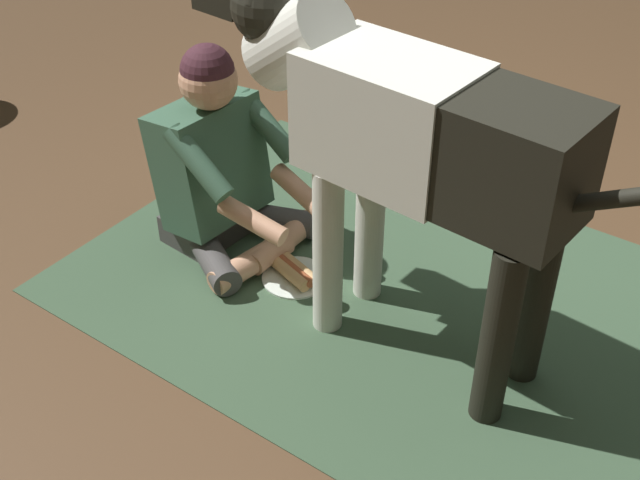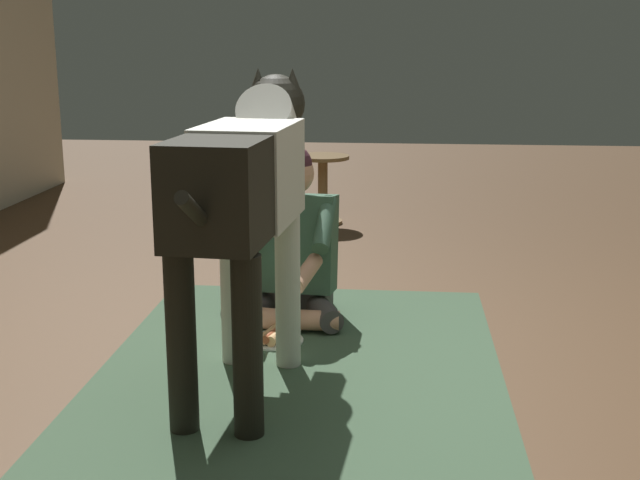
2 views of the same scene
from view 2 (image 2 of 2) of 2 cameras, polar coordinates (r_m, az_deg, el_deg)
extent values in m
plane|color=brown|center=(3.36, 2.37, -9.46)|extent=(15.08, 15.08, 0.00)
cube|color=#3B543B|center=(3.46, -1.34, -8.73)|extent=(2.24, 1.63, 0.01)
cube|color=#454242|center=(4.16, -1.67, -3.96)|extent=(0.27, 0.36, 0.12)
cylinder|color=#454242|center=(3.98, 0.06, -4.70)|extent=(0.41, 0.24, 0.11)
cylinder|color=tan|center=(3.85, -1.36, -5.42)|extent=(0.10, 0.36, 0.09)
cylinder|color=#454242|center=(4.04, -4.29, -4.45)|extent=(0.40, 0.29, 0.11)
cylinder|color=tan|center=(3.89, -3.82, -5.27)|extent=(0.15, 0.37, 0.09)
cube|color=#395D47|center=(4.05, -1.79, -0.16)|extent=(0.31, 0.42, 0.49)
cylinder|color=#395D47|center=(3.86, 0.33, 1.07)|extent=(0.30, 0.10, 0.24)
cylinder|color=tan|center=(3.72, -0.95, -2.26)|extent=(0.28, 0.13, 0.12)
cylinder|color=#395D47|center=(3.93, -4.71, 1.26)|extent=(0.30, 0.10, 0.24)
cylinder|color=tan|center=(3.77, -4.69, -2.07)|extent=(0.27, 0.09, 0.12)
sphere|color=tan|center=(3.95, -1.91, 4.56)|extent=(0.21, 0.21, 0.21)
sphere|color=#402029|center=(3.95, -1.92, 5.08)|extent=(0.19, 0.19, 0.19)
cylinder|color=silver|center=(3.46, -5.91, -3.28)|extent=(0.10, 0.10, 0.63)
cylinder|color=silver|center=(3.40, -2.19, -3.49)|extent=(0.10, 0.10, 0.63)
cylinder|color=black|center=(2.88, -9.36, -6.90)|extent=(0.10, 0.10, 0.63)
cylinder|color=black|center=(2.82, -4.93, -7.25)|extent=(0.10, 0.10, 0.63)
cube|color=silver|center=(3.19, -4.80, 4.55)|extent=(0.53, 0.37, 0.37)
cube|color=black|center=(2.82, -6.78, 3.31)|extent=(0.46, 0.34, 0.35)
cylinder|color=silver|center=(3.51, -3.39, 7.70)|extent=(0.38, 0.26, 0.35)
sphere|color=black|center=(3.61, -2.98, 9.22)|extent=(0.25, 0.25, 0.25)
cube|color=black|center=(3.81, -2.28, 9.18)|extent=(0.19, 0.12, 0.10)
cone|color=black|center=(3.61, -4.20, 10.66)|extent=(0.09, 0.09, 0.11)
cone|color=black|center=(3.58, -1.87, 10.66)|extent=(0.09, 0.09, 0.11)
cylinder|color=black|center=(2.61, -8.22, 1.60)|extent=(0.33, 0.07, 0.21)
cylinder|color=white|center=(3.76, -3.06, -6.82)|extent=(0.25, 0.25, 0.01)
cylinder|color=tan|center=(3.74, -2.76, -6.43)|extent=(0.20, 0.10, 0.05)
cylinder|color=tan|center=(3.76, -3.37, -6.34)|extent=(0.20, 0.10, 0.05)
cylinder|color=#A54F2D|center=(3.75, -3.07, -6.28)|extent=(0.20, 0.09, 0.04)
cylinder|color=brown|center=(6.04, 0.19, 3.31)|extent=(0.07, 0.07, 0.47)
cylinder|color=brown|center=(6.09, 0.19, 1.25)|extent=(0.28, 0.28, 0.02)
cylinder|color=brown|center=(6.00, 0.19, 5.63)|extent=(0.38, 0.38, 0.03)
camera|label=1|loc=(3.21, -47.62, 20.80)|focal=45.92mm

